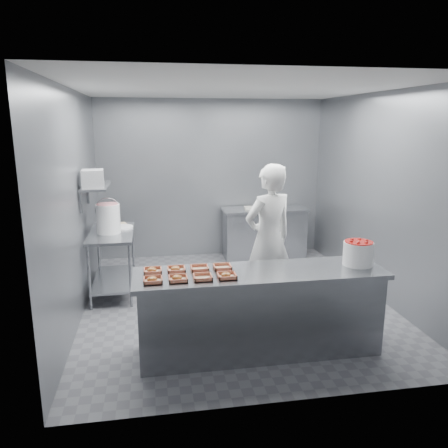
{
  "coord_description": "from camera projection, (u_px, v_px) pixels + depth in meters",
  "views": [
    {
      "loc": [
        -1.08,
        -5.49,
        2.39
      ],
      "look_at": [
        -0.19,
        -0.2,
        1.14
      ],
      "focal_mm": 35.0,
      "sensor_mm": 36.0,
      "label": 1
    }
  ],
  "objects": [
    {
      "name": "wall_right",
      "position": [
        378.0,
        196.0,
        6.0
      ],
      "size": [
        0.04,
        4.5,
        2.8
      ],
      "primitive_type": "cube",
      "color": "slate",
      "rests_on": "ground"
    },
    {
      "name": "tray_3",
      "position": [
        227.0,
        276.0,
        4.3
      ],
      "size": [
        0.19,
        0.18,
        0.06
      ],
      "color": "tan",
      "rests_on": "service_counter"
    },
    {
      "name": "tray_5",
      "position": [
        176.0,
        269.0,
        4.48
      ],
      "size": [
        0.19,
        0.18,
        0.06
      ],
      "color": "tan",
      "rests_on": "service_counter"
    },
    {
      "name": "prep_table",
      "position": [
        113.0,
        253.0,
        6.17
      ],
      "size": [
        0.6,
        1.2,
        0.9
      ],
      "color": "slate",
      "rests_on": "ground"
    },
    {
      "name": "wall_left",
      "position": [
        76.0,
        205.0,
        5.35
      ],
      "size": [
        0.04,
        4.5,
        2.8
      ],
      "primitive_type": "cube",
      "color": "slate",
      "rests_on": "ground"
    },
    {
      "name": "rag",
      "position": [
        121.0,
        224.0,
        6.54
      ],
      "size": [
        0.18,
        0.17,
        0.02
      ],
      "primitive_type": "cube",
      "rotation": [
        0.0,
        0.0,
        0.37
      ],
      "color": "#CCB28C",
      "rests_on": "prep_table"
    },
    {
      "name": "tray_0",
      "position": [
        153.0,
        280.0,
        4.18
      ],
      "size": [
        0.19,
        0.18,
        0.06
      ],
      "color": "tan",
      "rests_on": "service_counter"
    },
    {
      "name": "tray_6",
      "position": [
        200.0,
        268.0,
        4.52
      ],
      "size": [
        0.19,
        0.18,
        0.04
      ],
      "color": "tan",
      "rests_on": "service_counter"
    },
    {
      "name": "floor",
      "position": [
        235.0,
        301.0,
        6.0
      ],
      "size": [
        4.5,
        4.5,
        0.0
      ],
      "primitive_type": "plane",
      "color": "#4C4C51",
      "rests_on": "ground"
    },
    {
      "name": "service_counter",
      "position": [
        259.0,
        311.0,
        4.6
      ],
      "size": [
        2.6,
        0.7,
        0.9
      ],
      "color": "slate",
      "rests_on": "ground"
    },
    {
      "name": "wall_shelf",
      "position": [
        96.0,
        186.0,
        5.92
      ],
      "size": [
        0.35,
        0.9,
        0.03
      ],
      "primitive_type": "cube",
      "color": "slate",
      "rests_on": "wall_left"
    },
    {
      "name": "bucket_lid",
      "position": [
        122.0,
        227.0,
        6.32
      ],
      "size": [
        0.37,
        0.37,
        0.02
      ],
      "primitive_type": "cylinder",
      "rotation": [
        0.0,
        0.0,
        0.22
      ],
      "color": "white",
      "rests_on": "prep_table"
    },
    {
      "name": "worker",
      "position": [
        269.0,
        239.0,
        5.53
      ],
      "size": [
        0.81,
        0.68,
        1.9
      ],
      "primitive_type": "imported",
      "rotation": [
        0.0,
        0.0,
        3.52
      ],
      "color": "silver",
      "rests_on": "ground"
    },
    {
      "name": "tray_4",
      "position": [
        152.0,
        270.0,
        4.44
      ],
      "size": [
        0.19,
        0.18,
        0.06
      ],
      "color": "tan",
      "rests_on": "service_counter"
    },
    {
      "name": "tray_1",
      "position": [
        178.0,
        278.0,
        4.22
      ],
      "size": [
        0.19,
        0.18,
        0.06
      ],
      "color": "tan",
      "rests_on": "service_counter"
    },
    {
      "name": "appliance",
      "position": [
        93.0,
        179.0,
        5.66
      ],
      "size": [
        0.3,
        0.33,
        0.23
      ],
      "primitive_type": "cube",
      "rotation": [
        0.0,
        0.0,
        0.09
      ],
      "color": "gray",
      "rests_on": "wall_shelf"
    },
    {
      "name": "glaze_bucket",
      "position": [
        108.0,
        218.0,
        6.0
      ],
      "size": [
        0.34,
        0.32,
        0.49
      ],
      "color": "white",
      "rests_on": "prep_table"
    },
    {
      "name": "ceiling",
      "position": [
        236.0,
        88.0,
        5.36
      ],
      "size": [
        4.5,
        4.5,
        0.0
      ],
      "primitive_type": "plane",
      "rotation": [
        3.14,
        0.0,
        0.0
      ],
      "color": "white",
      "rests_on": "wall_back"
    },
    {
      "name": "paper_stack",
      "position": [
        253.0,
        208.0,
        7.72
      ],
      "size": [
        0.32,
        0.25,
        0.04
      ],
      "primitive_type": "cube",
      "rotation": [
        0.0,
        0.0,
        -0.11
      ],
      "color": "silver",
      "rests_on": "back_counter"
    },
    {
      "name": "tray_7",
      "position": [
        222.0,
        267.0,
        4.56
      ],
      "size": [
        0.19,
        0.18,
        0.04
      ],
      "color": "tan",
      "rests_on": "service_counter"
    },
    {
      "name": "tray_2",
      "position": [
        203.0,
        277.0,
        4.26
      ],
      "size": [
        0.19,
        0.18,
        0.04
      ],
      "color": "tan",
      "rests_on": "service_counter"
    },
    {
      "name": "strawberry_tub",
      "position": [
        358.0,
        252.0,
        4.66
      ],
      "size": [
        0.32,
        0.32,
        0.26
      ],
      "color": "white",
      "rests_on": "service_counter"
    },
    {
      "name": "back_counter",
      "position": [
        264.0,
        233.0,
        7.86
      ],
      "size": [
        1.5,
        0.6,
        0.9
      ],
      "color": "slate",
      "rests_on": "ground"
    },
    {
      "name": "wall_back",
      "position": [
        211.0,
        179.0,
        7.84
      ],
      "size": [
        4.0,
        0.04,
        2.8
      ],
      "primitive_type": "cube",
      "color": "slate",
      "rests_on": "ground"
    }
  ]
}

